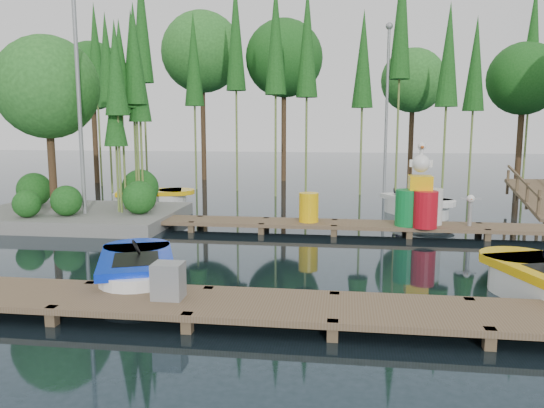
# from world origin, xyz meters

# --- Properties ---
(ground_plane) EXTENTS (90.00, 90.00, 0.00)m
(ground_plane) POSITION_xyz_m (0.00, 0.00, 0.00)
(ground_plane) COLOR #1C2C35
(near_dock) EXTENTS (18.00, 1.50, 0.50)m
(near_dock) POSITION_xyz_m (0.00, -4.50, 0.23)
(near_dock) COLOR brown
(near_dock) RESTS_ON ground
(far_dock) EXTENTS (15.00, 1.20, 0.50)m
(far_dock) POSITION_xyz_m (1.00, 2.50, 0.23)
(far_dock) COLOR brown
(far_dock) RESTS_ON ground
(island) EXTENTS (6.20, 4.20, 6.75)m
(island) POSITION_xyz_m (-6.30, 3.29, 3.18)
(island) COLOR slate
(island) RESTS_ON ground
(tree_screen) EXTENTS (34.42, 18.53, 10.31)m
(tree_screen) POSITION_xyz_m (-2.04, 10.60, 6.12)
(tree_screen) COLOR #46311E
(tree_screen) RESTS_ON ground
(lamp_island) EXTENTS (0.30, 0.30, 7.25)m
(lamp_island) POSITION_xyz_m (-5.50, 2.50, 4.26)
(lamp_island) COLOR gray
(lamp_island) RESTS_ON ground
(lamp_rear) EXTENTS (0.30, 0.30, 7.25)m
(lamp_rear) POSITION_xyz_m (4.00, 11.00, 4.26)
(lamp_rear) COLOR gray
(lamp_rear) RESTS_ON ground
(ramp) EXTENTS (1.50, 3.94, 1.49)m
(ramp) POSITION_xyz_m (9.00, 6.50, 0.59)
(ramp) COLOR brown
(ramp) RESTS_ON ground
(boat_blue) EXTENTS (2.30, 3.22, 0.99)m
(boat_blue) POSITION_xyz_m (-1.59, -3.10, 0.29)
(boat_blue) COLOR white
(boat_blue) RESTS_ON ground
(boat_yellow_far) EXTENTS (3.26, 2.13, 1.50)m
(boat_yellow_far) POSITION_xyz_m (-4.84, 6.31, 0.32)
(boat_yellow_far) COLOR white
(boat_yellow_far) RESTS_ON ground
(boat_white_far) EXTENTS (2.62, 3.29, 1.42)m
(boat_white_far) POSITION_xyz_m (4.72, 5.85, 0.32)
(boat_white_far) COLOR white
(boat_white_far) RESTS_ON ground
(utility_cabinet) EXTENTS (0.48, 0.40, 0.58)m
(utility_cabinet) POSITION_xyz_m (-0.49, -4.50, 0.59)
(utility_cabinet) COLOR gray
(utility_cabinet) RESTS_ON near_dock
(yellow_barrel) EXTENTS (0.56, 0.56, 0.83)m
(yellow_barrel) POSITION_xyz_m (1.28, 2.50, 0.72)
(yellow_barrel) COLOR yellow
(yellow_barrel) RESTS_ON far_dock
(drum_cluster) EXTENTS (1.32, 1.21, 2.28)m
(drum_cluster) POSITION_xyz_m (4.36, 2.34, 0.97)
(drum_cluster) COLOR #0D7B34
(drum_cluster) RESTS_ON far_dock
(seagull_post) EXTENTS (0.54, 0.29, 0.86)m
(seagull_post) POSITION_xyz_m (5.70, 2.50, 0.88)
(seagull_post) COLOR gray
(seagull_post) RESTS_ON far_dock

